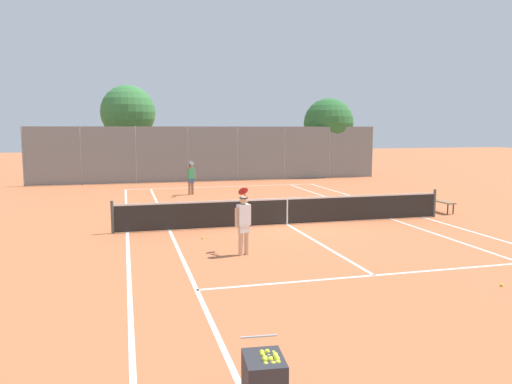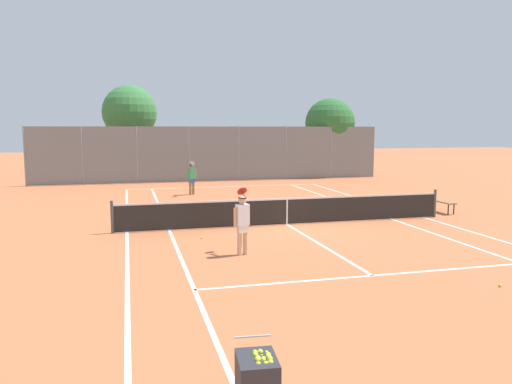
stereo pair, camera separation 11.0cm
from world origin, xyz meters
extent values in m
plane|color=#BC663D|center=(0.00, 0.00, 0.00)|extent=(120.00, 120.00, 0.00)
cube|color=silver|center=(0.00, 11.90, 0.00)|extent=(11.00, 0.10, 0.01)
cube|color=silver|center=(-5.50, 0.00, 0.00)|extent=(0.10, 23.80, 0.01)
cube|color=silver|center=(5.50, 0.00, 0.00)|extent=(0.10, 23.80, 0.01)
cube|color=silver|center=(-4.13, 0.00, 0.00)|extent=(0.10, 23.80, 0.01)
cube|color=silver|center=(4.13, 0.00, 0.00)|extent=(0.10, 23.80, 0.01)
cube|color=silver|center=(0.00, -6.40, 0.00)|extent=(8.26, 0.10, 0.01)
cube|color=silver|center=(0.00, 6.40, 0.00)|extent=(8.26, 0.10, 0.01)
cube|color=silver|center=(0.00, 0.00, 0.00)|extent=(0.10, 12.80, 0.01)
cylinder|color=#474C47|center=(-5.95, 0.00, 0.53)|extent=(0.10, 0.10, 1.07)
cylinder|color=#474C47|center=(5.95, 0.00, 0.53)|extent=(0.10, 0.10, 1.07)
cube|color=black|center=(0.00, 0.00, 0.46)|extent=(11.90, 0.02, 0.89)
cube|color=white|center=(0.00, 0.00, 0.92)|extent=(11.90, 0.03, 0.06)
cube|color=white|center=(0.00, 0.00, 0.44)|extent=(0.05, 0.03, 0.89)
cube|color=#2D2D33|center=(-4.08, -11.46, 0.53)|extent=(0.49, 0.60, 0.64)
cylinder|color=#B7B7BC|center=(-4.05, -11.12, 0.95)|extent=(0.44, 0.06, 0.02)
sphere|color=#D1DB33|center=(-3.93, -11.33, 0.82)|extent=(0.07, 0.07, 0.07)
sphere|color=#D1DB33|center=(-3.94, -11.40, 0.84)|extent=(0.07, 0.07, 0.07)
sphere|color=#D1DB33|center=(-3.95, -11.47, 0.85)|extent=(0.07, 0.07, 0.07)
sphere|color=#D1DB33|center=(-3.95, -11.54, 0.85)|extent=(0.07, 0.07, 0.07)
sphere|color=#D1DB33|center=(-3.96, -11.60, 0.84)|extent=(0.07, 0.07, 0.07)
sphere|color=#D1DB33|center=(-4.01, -11.33, 0.85)|extent=(0.07, 0.07, 0.07)
sphere|color=#D1DB33|center=(-4.01, -11.41, 0.82)|extent=(0.07, 0.07, 0.07)
sphere|color=#D1DB33|center=(-4.01, -11.47, 0.82)|extent=(0.07, 0.07, 0.07)
sphere|color=#D1DB33|center=(-4.03, -11.53, 0.85)|extent=(0.07, 0.07, 0.07)
sphere|color=#D1DB33|center=(-4.02, -11.60, 0.83)|extent=(0.07, 0.07, 0.07)
sphere|color=#D1DB33|center=(-4.07, -11.32, 0.84)|extent=(0.07, 0.07, 0.07)
sphere|color=#D1DB33|center=(-4.08, -11.39, 0.85)|extent=(0.07, 0.07, 0.07)
sphere|color=#D1DB33|center=(-4.07, -11.46, 0.84)|extent=(0.07, 0.07, 0.07)
sphere|color=#D1DB33|center=(-4.09, -11.52, 0.85)|extent=(0.07, 0.07, 0.07)
sphere|color=#D1DB33|center=(-4.10, -11.59, 0.83)|extent=(0.07, 0.07, 0.07)
cylinder|color=#D8A884|center=(-2.57, -3.80, 0.41)|extent=(0.13, 0.13, 0.82)
cylinder|color=#D8A884|center=(-2.40, -3.76, 0.41)|extent=(0.13, 0.13, 0.82)
cube|color=white|center=(-2.48, -3.78, 0.74)|extent=(0.32, 0.24, 0.24)
cube|color=white|center=(-2.48, -3.78, 1.10)|extent=(0.38, 0.28, 0.56)
sphere|color=#D8A884|center=(-2.48, -3.78, 1.49)|extent=(0.22, 0.22, 0.22)
cylinder|color=black|center=(-2.48, -3.78, 1.56)|extent=(0.23, 0.23, 0.02)
cylinder|color=#D8A884|center=(-2.70, -3.84, 1.04)|extent=(0.08, 0.08, 0.52)
cylinder|color=#D8A884|center=(-2.39, -3.61, 1.39)|extent=(0.19, 0.46, 0.35)
cylinder|color=maroon|center=(-2.33, -3.33, 1.55)|extent=(0.09, 0.25, 0.22)
cylinder|color=maroon|center=(-2.36, -3.21, 1.66)|extent=(0.32, 0.26, 0.23)
cylinder|color=#936B4C|center=(-2.17, 8.90, 0.41)|extent=(0.13, 0.13, 0.82)
cylinder|color=#936B4C|center=(-2.33, 8.82, 0.41)|extent=(0.13, 0.13, 0.82)
cube|color=#334C8C|center=(-2.25, 8.86, 0.74)|extent=(0.33, 0.28, 0.24)
cube|color=#338C59|center=(-2.25, 8.86, 1.10)|extent=(0.39, 0.32, 0.56)
sphere|color=#936B4C|center=(-2.25, 8.86, 1.49)|extent=(0.22, 0.22, 0.22)
cylinder|color=black|center=(-2.25, 8.86, 1.56)|extent=(0.23, 0.23, 0.02)
cylinder|color=#936B4C|center=(-2.05, 8.95, 1.04)|extent=(0.08, 0.08, 0.52)
cylinder|color=#936B4C|center=(-2.31, 8.68, 1.39)|extent=(0.26, 0.45, 0.35)
cylinder|color=black|center=(-2.33, 8.39, 1.55)|extent=(0.13, 0.24, 0.22)
cylinder|color=black|center=(-2.28, 8.28, 1.66)|extent=(0.34, 0.29, 0.23)
sphere|color=#D1DB33|center=(-3.27, -1.57, 0.03)|extent=(0.07, 0.07, 0.07)
sphere|color=#D1DB33|center=(2.27, -7.83, 0.03)|extent=(0.07, 0.07, 0.07)
cube|color=olive|center=(6.91, 0.95, 0.44)|extent=(0.36, 1.50, 0.05)
cylinder|color=#262626|center=(6.78, 0.31, 0.21)|extent=(0.05, 0.05, 0.41)
cylinder|color=#262626|center=(6.78, 1.59, 0.21)|extent=(0.05, 0.05, 0.41)
cylinder|color=#262626|center=(7.03, 0.31, 0.21)|extent=(0.05, 0.05, 0.41)
cylinder|color=#262626|center=(7.03, 1.59, 0.21)|extent=(0.05, 0.05, 0.41)
cylinder|color=gray|center=(-11.25, 15.10, 1.76)|extent=(0.08, 0.08, 3.52)
cylinder|color=gray|center=(-8.03, 15.10, 1.76)|extent=(0.08, 0.08, 3.52)
cylinder|color=gray|center=(-4.82, 15.10, 1.76)|extent=(0.08, 0.08, 3.52)
cylinder|color=gray|center=(-1.61, 15.10, 1.76)|extent=(0.08, 0.08, 3.52)
cylinder|color=gray|center=(1.61, 15.10, 1.76)|extent=(0.08, 0.08, 3.52)
cylinder|color=gray|center=(4.82, 15.10, 1.76)|extent=(0.08, 0.08, 3.52)
cylinder|color=gray|center=(8.03, 15.10, 1.76)|extent=(0.08, 0.08, 3.52)
cylinder|color=gray|center=(11.25, 15.10, 1.76)|extent=(0.08, 0.08, 3.52)
cube|color=slate|center=(0.00, 15.10, 1.76)|extent=(22.49, 0.02, 3.48)
cylinder|color=brown|center=(-5.16, 18.85, 1.59)|extent=(0.29, 0.29, 3.18)
sphere|color=#387A3D|center=(-5.16, 18.85, 4.47)|extent=(3.67, 3.67, 3.67)
sphere|color=#387A3D|center=(-4.93, 18.98, 4.01)|extent=(2.43, 2.43, 2.43)
cylinder|color=brown|center=(8.60, 16.68, 1.25)|extent=(0.28, 0.28, 2.51)
sphere|color=#2D6B33|center=(8.60, 16.68, 3.74)|extent=(3.52, 3.52, 3.52)
sphere|color=#2D6B33|center=(9.10, 16.98, 3.30)|extent=(1.95, 1.95, 1.95)
camera|label=1|loc=(-5.52, -16.54, 3.39)|focal=35.00mm
camera|label=2|loc=(-5.41, -16.57, 3.39)|focal=35.00mm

